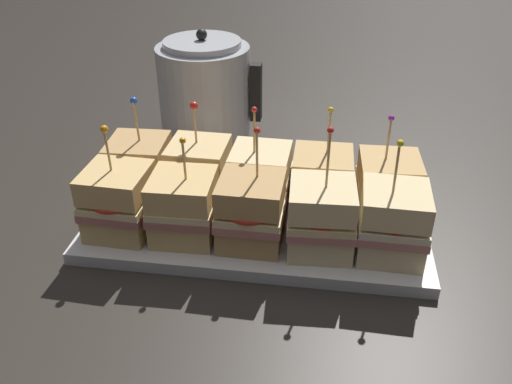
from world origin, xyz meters
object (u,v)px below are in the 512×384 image
object	(u,v)px
sandwich_back_far_right	(387,187)
sandwich_back_left	(199,173)
sandwich_back_far_left	(140,170)
sandwich_back_center	(259,178)
sandwich_front_center	(251,211)
sandwich_front_right	(321,218)
sandwich_front_far_right	(393,223)
sandwich_front_far_left	(119,202)
sandwich_front_left	(184,207)
sandwich_back_right	(322,182)
serving_platter	(256,227)
kettle_steel	(205,92)

from	to	relation	value
sandwich_back_far_right	sandwich_back_left	bearing A→B (deg)	179.98
sandwich_back_far_left	sandwich_back_center	xyz separation A→B (m)	(0.18, 0.00, -0.00)
sandwich_front_center	sandwich_back_center	distance (m)	0.09
sandwich_back_far_left	sandwich_front_right	bearing A→B (deg)	-18.35
sandwich_front_center	sandwich_front_far_right	size ratio (longest dim) A/B	1.00
sandwich_front_far_left	sandwich_front_left	size ratio (longest dim) A/B	1.06
sandwich_front_center	sandwich_back_center	xyz separation A→B (m)	(-0.00, 0.09, -0.00)
sandwich_back_right	sandwich_front_right	bearing A→B (deg)	-88.33
sandwich_front_far_left	sandwich_front_center	xyz separation A→B (m)	(0.18, 0.00, -0.00)
serving_platter	sandwich_back_center	xyz separation A→B (m)	(-0.00, 0.05, 0.06)
sandwich_back_far_right	sandwich_front_center	bearing A→B (deg)	-153.46
sandwich_back_center	sandwich_front_left	bearing A→B (deg)	-134.68
sandwich_front_far_left	sandwich_back_left	bearing A→B (deg)	45.60
sandwich_front_far_right	sandwich_back_right	size ratio (longest dim) A/B	1.04
sandwich_front_center	sandwich_front_right	distance (m)	0.09
sandwich_front_left	sandwich_back_left	xyz separation A→B (m)	(0.00, 0.09, 0.00)
sandwich_back_center	sandwich_back_far_right	size ratio (longest dim) A/B	1.03
sandwich_front_right	serving_platter	bearing A→B (deg)	152.79
sandwich_back_far_left	sandwich_back_right	distance (m)	0.28
sandwich_back_far_right	kettle_steel	xyz separation A→B (m)	(-0.33, 0.26, 0.03)
serving_platter	kettle_steel	size ratio (longest dim) A/B	2.31
sandwich_back_center	sandwich_front_far_left	bearing A→B (deg)	-152.64
sandwich_front_far_right	sandwich_back_left	size ratio (longest dim) A/B	1.05
serving_platter	sandwich_front_left	distance (m)	0.12
sandwich_front_right	sandwich_back_center	xyz separation A→B (m)	(-0.10, 0.10, -0.00)
sandwich_back_center	sandwich_front_center	bearing A→B (deg)	-89.36
sandwich_front_far_left	sandwich_back_right	bearing A→B (deg)	19.06
sandwich_front_far_left	sandwich_back_far_left	distance (m)	0.09
sandwich_front_far_right	sandwich_back_far_right	size ratio (longest dim) A/B	1.07
sandwich_front_far_left	sandwich_back_far_left	world-z (taller)	sandwich_back_far_left
sandwich_front_center	sandwich_back_left	distance (m)	0.13
sandwich_front_center	sandwich_back_left	xyz separation A→B (m)	(-0.09, 0.09, 0.00)
sandwich_front_left	sandwich_front_far_right	bearing A→B (deg)	-0.32
serving_platter	sandwich_back_far_left	xyz separation A→B (m)	(-0.18, 0.04, 0.06)
sandwich_front_center	sandwich_front_far_right	distance (m)	0.19
sandwich_front_left	kettle_steel	bearing A→B (deg)	97.68
sandwich_front_far_left	sandwich_back_far_left	size ratio (longest dim) A/B	0.98
serving_platter	sandwich_back_center	bearing A→B (deg)	92.07
sandwich_front_left	sandwich_back_right	distance (m)	0.21
serving_platter	sandwich_back_left	bearing A→B (deg)	153.20
sandwich_front_left	sandwich_front_right	bearing A→B (deg)	-0.93
sandwich_front_center	sandwich_front_right	xyz separation A→B (m)	(0.09, -0.00, -0.00)
sandwich_front_center	sandwich_front_right	size ratio (longest dim) A/B	0.94
sandwich_back_far_left	sandwich_back_left	size ratio (longest dim) A/B	1.03
sandwich_front_center	sandwich_back_right	distance (m)	0.13
sandwich_back_right	kettle_steel	distance (m)	0.35
serving_platter	kettle_steel	distance (m)	0.34
sandwich_front_far_left	sandwich_front_far_right	distance (m)	0.37
sandwich_back_left	sandwich_back_right	world-z (taller)	sandwich_back_right
sandwich_front_far_right	sandwich_back_left	xyz separation A→B (m)	(-0.28, 0.09, 0.00)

